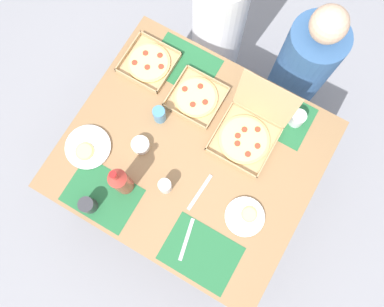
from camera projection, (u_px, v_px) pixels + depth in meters
ground_plane at (192, 177)px, 2.65m from camera, size 6.00×6.00×0.00m
dining_table at (192, 158)px, 2.04m from camera, size 1.27×1.12×0.73m
placemat_near_left at (102, 195)px, 1.89m from camera, size 0.36×0.26×0.00m
placemat_near_right at (201, 253)px, 1.83m from camera, size 0.36×0.26×0.00m
placemat_far_left at (184, 65)px, 2.06m from camera, size 0.36×0.26×0.00m
placemat_far_right at (277, 114)px, 1.99m from camera, size 0.36×0.26×0.00m
pizza_box_edge_far at (196, 97)px, 2.00m from camera, size 0.26×0.26×0.04m
pizza_box_center at (249, 131)px, 1.92m from camera, size 0.30×0.34×0.34m
pizza_box_corner_right at (149, 63)px, 2.05m from camera, size 0.27×0.27×0.04m
plate_far_right at (245, 216)px, 1.86m from camera, size 0.20×0.20×0.03m
plate_far_left at (88, 148)px, 1.94m from camera, size 0.24×0.24×0.03m
soda_bottle at (121, 181)px, 1.77m from camera, size 0.09×0.09×0.32m
cup_clear_right at (165, 186)px, 1.85m from camera, size 0.07×0.07×0.10m
cup_dark at (297, 118)px, 1.94m from camera, size 0.08×0.08×0.09m
cup_spare at (88, 205)px, 1.83m from camera, size 0.08×0.08×0.10m
cup_red at (159, 115)px, 1.94m from camera, size 0.07×0.07×0.10m
condiment_bowl at (141, 145)px, 1.93m from camera, size 0.09×0.09×0.04m
knife_by_far_left at (200, 192)px, 1.89m from camera, size 0.03×0.21×0.00m
knife_by_far_right at (187, 239)px, 1.84m from camera, size 0.06×0.21×0.00m
diner_left_seat at (218, 27)px, 2.33m from camera, size 0.32×0.32×1.19m
diner_right_seat at (299, 72)px, 2.30m from camera, size 0.32×0.32×1.11m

